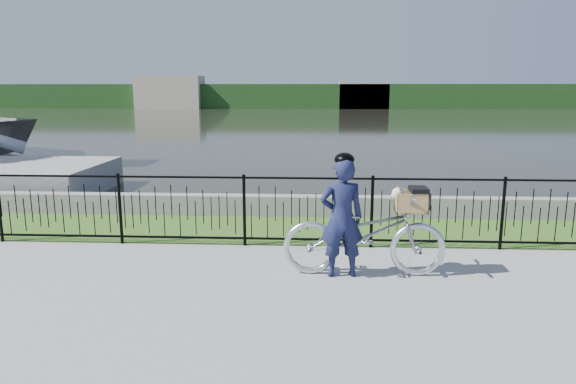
{
  "coord_description": "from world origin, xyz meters",
  "views": [
    {
      "loc": [
        0.1,
        -6.22,
        2.46
      ],
      "look_at": [
        -0.28,
        1.0,
        1.0
      ],
      "focal_mm": 32.0,
      "sensor_mm": 36.0,
      "label": 1
    }
  ],
  "objects": [
    {
      "name": "ground",
      "position": [
        0.0,
        0.0,
        0.0
      ],
      "size": [
        120.0,
        120.0,
        0.0
      ],
      "primitive_type": "plane",
      "color": "gray",
      "rests_on": "ground"
    },
    {
      "name": "grass_strip",
      "position": [
        0.0,
        2.6,
        0.0
      ],
      "size": [
        60.0,
        2.0,
        0.01
      ],
      "primitive_type": "cube",
      "color": "#39601E",
      "rests_on": "ground"
    },
    {
      "name": "water",
      "position": [
        0.0,
        33.0,
        0.0
      ],
      "size": [
        120.0,
        120.0,
        0.0
      ],
      "primitive_type": "plane",
      "color": "black",
      "rests_on": "ground"
    },
    {
      "name": "quay_wall",
      "position": [
        0.0,
        3.6,
        0.2
      ],
      "size": [
        60.0,
        0.3,
        0.4
      ],
      "primitive_type": "cube",
      "color": "gray",
      "rests_on": "ground"
    },
    {
      "name": "fence",
      "position": [
        0.0,
        1.6,
        0.58
      ],
      "size": [
        14.0,
        0.06,
        1.15
      ],
      "primitive_type": null,
      "color": "black",
      "rests_on": "ground"
    },
    {
      "name": "far_treeline",
      "position": [
        0.0,
        60.0,
        1.5
      ],
      "size": [
        120.0,
        6.0,
        3.0
      ],
      "primitive_type": "cube",
      "color": "#20471B",
      "rests_on": "ground"
    },
    {
      "name": "far_building_left",
      "position": [
        -18.0,
        58.0,
        2.0
      ],
      "size": [
        8.0,
        4.0,
        4.0
      ],
      "primitive_type": "cube",
      "color": "#AC9F8A",
      "rests_on": "ground"
    },
    {
      "name": "far_building_right",
      "position": [
        6.0,
        58.5,
        1.6
      ],
      "size": [
        6.0,
        3.0,
        3.2
      ],
      "primitive_type": "cube",
      "color": "#AC9F8A",
      "rests_on": "ground"
    },
    {
      "name": "bicycle_rig",
      "position": [
        0.78,
        0.4,
        0.57
      ],
      "size": [
        2.15,
        0.75,
        1.22
      ],
      "color": "silver",
      "rests_on": "ground"
    },
    {
      "name": "cyclist",
      "position": [
        0.47,
        0.33,
        0.82
      ],
      "size": [
        0.62,
        0.45,
        1.65
      ],
      "color": "#161B3D",
      "rests_on": "ground"
    }
  ]
}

